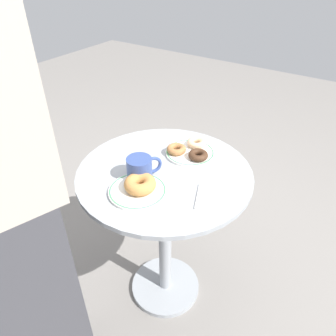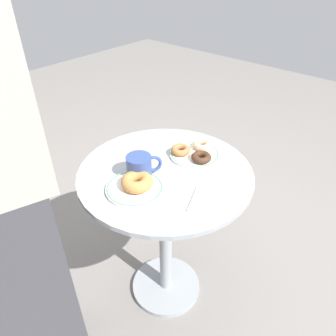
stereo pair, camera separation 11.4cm
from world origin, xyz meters
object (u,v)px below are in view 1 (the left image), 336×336
(cafe_table, at_px, (165,214))
(plate_right, at_px, (190,153))
(plate_left, at_px, (137,191))
(coffee_mug, at_px, (140,169))
(donut_cinnamon, at_px, (177,149))
(donut_chocolate, at_px, (198,155))
(donut_glazed, at_px, (196,143))
(paper_napkin, at_px, (214,198))
(donut_old_fashioned, at_px, (140,184))

(cafe_table, height_order, plate_right, plate_right)
(plate_left, distance_m, coffee_mug, 0.08)
(plate_right, bearing_deg, coffee_mug, 165.48)
(donut_cinnamon, bearing_deg, cafe_table, -168.63)
(cafe_table, height_order, donut_chocolate, donut_chocolate)
(plate_left, relative_size, donut_glazed, 2.56)
(donut_cinnamon, xyz_separation_m, paper_napkin, (-0.16, -0.25, -0.02))
(donut_old_fashioned, bearing_deg, cafe_table, 0.05)
(coffee_mug, bearing_deg, plate_left, -151.20)
(donut_chocolate, xyz_separation_m, paper_napkin, (-0.17, -0.16, -0.02))
(cafe_table, relative_size, donut_cinnamon, 9.34)
(plate_right, bearing_deg, paper_napkin, -132.85)
(plate_right, xyz_separation_m, donut_chocolate, (-0.02, -0.05, 0.02))
(plate_right, bearing_deg, plate_left, 175.20)
(donut_old_fashioned, xyz_separation_m, paper_napkin, (0.10, -0.22, -0.03))
(plate_left, relative_size, coffee_mug, 1.67)
(plate_right, bearing_deg, donut_old_fashioned, 176.35)
(donut_glazed, bearing_deg, donut_chocolate, -146.29)
(donut_cinnamon, bearing_deg, donut_old_fashioned, -174.76)
(donut_cinnamon, bearing_deg, donut_glazed, -25.22)
(plate_right, height_order, donut_chocolate, donut_chocolate)
(coffee_mug, bearing_deg, cafe_table, -26.35)
(donut_old_fashioned, distance_m, donut_chocolate, 0.28)
(donut_chocolate, bearing_deg, plate_left, 165.16)
(donut_glazed, xyz_separation_m, coffee_mug, (-0.29, 0.06, 0.02))
(donut_old_fashioned, distance_m, donut_glazed, 0.35)
(donut_old_fashioned, distance_m, paper_napkin, 0.25)
(donut_glazed, relative_size, donut_cinnamon, 1.00)
(donut_glazed, xyz_separation_m, donut_cinnamon, (-0.09, 0.04, 0.00))
(donut_old_fashioned, relative_size, coffee_mug, 0.92)
(cafe_table, xyz_separation_m, plate_right, (0.15, -0.02, 0.22))
(cafe_table, xyz_separation_m, coffee_mug, (-0.09, 0.04, 0.26))
(donut_old_fashioned, bearing_deg, paper_napkin, -64.99)
(cafe_table, relative_size, plate_right, 3.69)
(plate_left, height_order, donut_cinnamon, donut_cinnamon)
(plate_right, height_order, coffee_mug, coffee_mug)
(coffee_mug, bearing_deg, plate_right, -14.52)
(plate_right, xyz_separation_m, donut_old_fashioned, (-0.29, 0.02, 0.03))
(donut_chocolate, distance_m, paper_napkin, 0.23)
(plate_left, xyz_separation_m, donut_cinnamon, (0.27, 0.02, 0.02))
(paper_napkin, bearing_deg, donut_cinnamon, 57.56)
(donut_cinnamon, distance_m, donut_chocolate, 0.09)
(donut_cinnamon, height_order, paper_napkin, donut_cinnamon)
(donut_glazed, relative_size, donut_chocolate, 1.00)
(donut_cinnamon, relative_size, donut_chocolate, 1.00)
(donut_old_fashioned, height_order, donut_glazed, donut_old_fashioned)
(cafe_table, distance_m, coffee_mug, 0.28)
(cafe_table, distance_m, plate_right, 0.27)
(plate_left, distance_m, donut_old_fashioned, 0.03)
(paper_napkin, bearing_deg, coffee_mug, 100.03)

